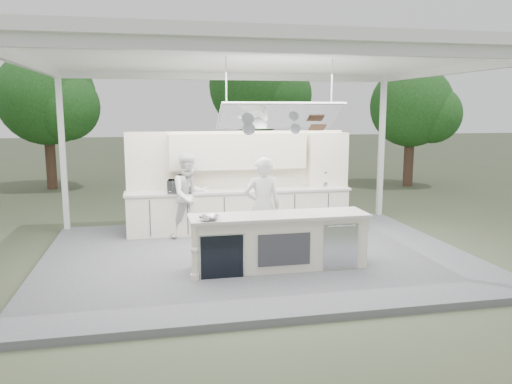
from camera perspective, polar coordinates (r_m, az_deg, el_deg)
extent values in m
plane|color=#424932|center=(9.69, 0.12, -7.73)|extent=(90.00, 90.00, 0.00)
cube|color=#5B5B5F|center=(9.67, 0.12, -7.39)|extent=(8.00, 6.00, 0.12)
cube|color=white|center=(13.33, 14.13, 4.82)|extent=(0.12, 0.12, 3.70)
cube|color=white|center=(12.16, -21.22, 4.04)|extent=(0.12, 0.12, 3.70)
cube|color=white|center=(9.30, 0.12, 15.12)|extent=(8.20, 6.20, 0.16)
cube|color=white|center=(6.49, 5.64, 16.12)|extent=(8.00, 0.12, 0.16)
cube|color=white|center=(12.13, -2.78, 13.03)|extent=(8.00, 0.12, 0.16)
cube|color=white|center=(9.30, -24.81, 13.28)|extent=(0.12, 6.00, 0.16)
cube|color=white|center=(10.79, 21.40, 12.85)|extent=(0.12, 6.00, 0.16)
cube|color=white|center=(8.43, 2.75, 8.68)|extent=(2.00, 0.71, 0.43)
cube|color=white|center=(8.43, 2.75, 8.68)|extent=(2.06, 0.76, 0.46)
cylinder|color=white|center=(8.25, -3.42, 11.96)|extent=(0.02, 0.02, 0.95)
cylinder|color=white|center=(8.70, 8.64, 11.74)|extent=(0.02, 0.02, 0.95)
cylinder|color=silver|center=(8.47, -0.83, 7.21)|extent=(0.22, 0.14, 0.21)
cylinder|color=silver|center=(8.61, 4.52, 7.22)|extent=(0.18, 0.12, 0.18)
cube|color=brown|center=(8.75, 7.02, 7.34)|extent=(0.28, 0.18, 0.12)
cube|color=white|center=(8.73, 2.63, -5.77)|extent=(3.00, 0.70, 0.90)
cube|color=beige|center=(8.62, 2.66, -2.73)|extent=(3.10, 0.78, 0.05)
cylinder|color=white|center=(8.15, -7.08, -6.87)|extent=(0.11, 0.11, 0.92)
cube|color=black|center=(8.22, -3.91, -7.40)|extent=(0.70, 0.04, 0.72)
cube|color=silver|center=(8.22, -3.91, -7.41)|extent=(0.74, 0.03, 0.72)
cube|color=#35353A|center=(8.41, 3.24, -6.60)|extent=(0.90, 0.02, 0.55)
cube|color=silver|center=(8.71, 9.65, -6.14)|extent=(0.62, 0.02, 0.78)
cube|color=white|center=(11.35, -1.87, -2.20)|extent=(5.00, 0.65, 0.90)
cube|color=beige|center=(11.27, -1.88, 0.17)|extent=(5.08, 0.72, 0.05)
cube|color=white|center=(11.53, -2.14, 1.39)|extent=(5.00, 0.10, 2.25)
cube|color=white|center=(11.33, -2.05, 4.68)|extent=(3.10, 0.38, 0.80)
cube|color=white|center=(11.84, 8.08, 3.58)|extent=(0.90, 0.45, 1.30)
cube|color=brown|center=(11.84, 8.08, 3.58)|extent=(0.84, 0.40, 0.03)
cylinder|color=silver|center=(11.74, 7.80, 0.88)|extent=(0.20, 0.20, 0.12)
cylinder|color=black|center=(11.72, 7.81, 1.66)|extent=(0.17, 0.17, 0.20)
cylinder|color=black|center=(11.86, 9.39, 0.88)|extent=(0.16, 0.16, 0.10)
cone|color=black|center=(11.84, 9.41, 1.70)|extent=(0.14, 0.14, 0.24)
cylinder|color=brown|center=(19.47, -22.41, 3.40)|extent=(0.36, 0.36, 2.10)
sphere|color=#296B27|center=(19.40, -22.83, 9.99)|extent=(3.40, 3.40, 3.40)
sphere|color=#296B27|center=(18.77, -20.99, 9.10)|extent=(2.38, 2.38, 2.38)
cylinder|color=brown|center=(21.57, 0.03, 5.10)|extent=(0.36, 0.36, 2.45)
sphere|color=#296B27|center=(21.54, 0.03, 12.08)|extent=(4.00, 4.00, 4.00)
sphere|color=#296B27|center=(21.12, 2.54, 11.04)|extent=(2.80, 2.80, 2.80)
cylinder|color=brown|center=(19.57, 17.04, 3.47)|extent=(0.36, 0.36, 1.92)
sphere|color=#296B27|center=(19.48, 17.33, 9.36)|extent=(3.00, 3.00, 3.00)
sphere|color=#296B27|center=(19.39, 19.50, 8.37)|extent=(2.10, 2.10, 2.10)
imported|color=silver|center=(9.32, 0.77, -1.72)|extent=(0.71, 0.50, 1.87)
imported|color=silver|center=(10.79, -7.56, -0.41)|extent=(1.05, 0.92, 1.82)
imported|color=#B9BDC1|center=(10.90, -8.69, 0.64)|extent=(0.56, 0.42, 0.29)
imported|color=silver|center=(8.19, -5.33, -2.94)|extent=(0.39, 0.39, 0.08)
imported|color=silver|center=(8.14, -5.81, -3.07)|extent=(0.25, 0.25, 0.07)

